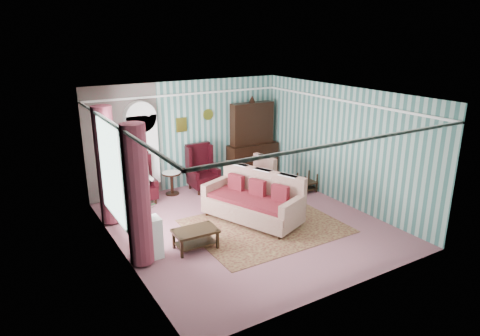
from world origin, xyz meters
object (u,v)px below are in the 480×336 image
bookcase (143,155)px  round_side_table (172,183)px  wingback_right (203,168)px  floral_armchair (255,179)px  wingback_left (140,179)px  seated_woman (140,180)px  nest_table (307,182)px  plant_stand (146,239)px  dresser_hutch (253,138)px  coffee_table (196,239)px  sofa (252,198)px

bookcase → round_side_table: 1.07m
wingback_right → floral_armchair: 1.50m
wingback_right → floral_armchair: bearing=-54.6°
round_side_table → floral_armchair: 2.20m
wingback_right → round_side_table: bearing=170.0°
wingback_left → seated_woman: wingback_left is taller
nest_table → plant_stand: 5.02m
dresser_hutch → nest_table: dresser_hutch is taller
wingback_left → floral_armchair: wingback_left is taller
bookcase → coffee_table: bookcase is taller
bookcase → dresser_hutch: dresser_hutch is taller
dresser_hutch → nest_table: (0.57, -1.82, -0.91)m
wingback_left → plant_stand: wingback_left is taller
nest_table → floral_armchair: 1.51m
bookcase → wingback_left: 0.68m
bookcase → round_side_table: bearing=-20.3°
wingback_right → floral_armchair: wingback_right is taller
plant_stand → coffee_table: bearing=-8.0°
plant_stand → coffee_table: plant_stand is taller
wingback_left → floral_armchair: 2.89m
dresser_hutch → seated_woman: (-3.50, -0.27, -0.59)m
coffee_table → round_side_table: bearing=76.1°
dresser_hutch → wingback_right: 1.86m
wingback_right → floral_armchair: (0.86, -1.22, -0.11)m
bookcase → round_side_table: (0.65, -0.24, -0.82)m
bookcase → dresser_hutch: size_ratio=0.95×
seated_woman → nest_table: seated_woman is taller
sofa → floral_armchair: bearing=-57.1°
coffee_table → seated_woman: bearing=92.9°
wingback_left → coffee_table: size_ratio=1.46×
bookcase → coffee_table: 3.40m
wingback_left → sofa: (1.82, -2.35, -0.07)m
sofa → nest_table: bearing=-92.4°
seated_woman → coffee_table: bearing=-87.1°
bookcase → sofa: bearing=-60.2°
nest_table → plant_stand: bearing=-166.2°
dresser_hutch → round_side_table: (-2.60, -0.12, -0.88)m
wingback_left → round_side_table: wingback_left is taller
bookcase → sofa: bookcase is taller
round_side_table → sofa: sofa is taller
wingback_left → floral_armchair: (2.61, -1.22, -0.11)m
bookcase → wingback_left: bookcase is taller
wingback_right → nest_table: wingback_right is taller
nest_table → plant_stand: size_ratio=0.68×
sofa → wingback_right: bearing=-20.3°
bookcase → plant_stand: size_ratio=2.80×
dresser_hutch → floral_armchair: size_ratio=2.30×
round_side_table → sofa: (0.92, -2.50, 0.26)m
sofa → coffee_table: sofa is taller
coffee_table → floral_armchair: bearing=34.1°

